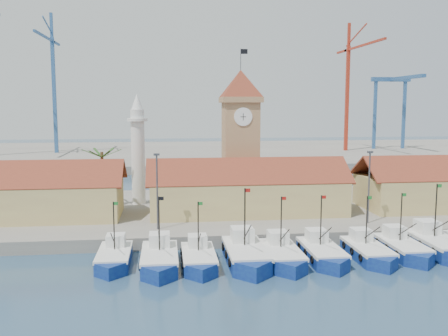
{
  "coord_description": "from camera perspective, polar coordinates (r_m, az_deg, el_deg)",
  "views": [
    {
      "loc": [
        -10.96,
        -46.38,
        16.07
      ],
      "look_at": [
        -3.37,
        18.0,
        7.94
      ],
      "focal_mm": 40.0,
      "sensor_mm": 36.0,
      "label": 1
    }
  ],
  "objects": [
    {
      "name": "boat_7",
      "position": [
        57.52,
        19.82,
        -8.74
      ],
      "size": [
        3.43,
        9.39,
        7.1
      ],
      "color": "navy",
      "rests_on": "ground"
    },
    {
      "name": "crane_blue_near",
      "position": [
        156.91,
        -18.99,
        9.86
      ],
      "size": [
        1.0,
        30.45,
        40.92
      ],
      "color": "#2F5A90",
      "rests_on": "terminal"
    },
    {
      "name": "crane_red_right",
      "position": [
        159.88,
        14.21,
        9.79
      ],
      "size": [
        1.0,
        36.19,
        39.2
      ],
      "color": "#AB2D1A",
      "rests_on": "terminal"
    },
    {
      "name": "clock_tower",
      "position": [
        73.32,
        1.89,
        3.93
      ],
      "size": [
        5.8,
        5.8,
        22.7
      ],
      "color": "#9F7B52",
      "rests_on": "quay"
    },
    {
      "name": "boat_4",
      "position": [
        52.07,
        6.72,
        -10.02
      ],
      "size": [
        3.47,
        9.51,
        7.2
      ],
      "color": "navy",
      "rests_on": "ground"
    },
    {
      "name": "boat_5",
      "position": [
        53.5,
        11.22,
        -9.64
      ],
      "size": [
        3.46,
        9.49,
        7.18
      ],
      "color": "navy",
      "rests_on": "ground"
    },
    {
      "name": "boat_2",
      "position": [
        50.85,
        -2.88,
        -10.44
      ],
      "size": [
        3.3,
        9.04,
        6.84
      ],
      "color": "navy",
      "rests_on": "ground"
    },
    {
      "name": "hall_center",
      "position": [
        68.36,
        2.61,
        -3.04
      ],
      "size": [
        27.04,
        10.13,
        7.61
      ],
      "color": "tan",
      "rests_on": "quay"
    },
    {
      "name": "boat_0",
      "position": [
        52.4,
        -12.46,
        -10.08
      ],
      "size": [
        3.26,
        8.92,
        6.75
      ],
      "color": "navy",
      "rests_on": "ground"
    },
    {
      "name": "minaret",
      "position": [
        74.76,
        -9.81,
        2.18
      ],
      "size": [
        3.0,
        3.0,
        16.3
      ],
      "color": "silver",
      "rests_on": "quay"
    },
    {
      "name": "terminal",
      "position": [
        157.49,
        -2.71,
        1.65
      ],
      "size": [
        240.0,
        80.0,
        2.0
      ],
      "primitive_type": "cube",
      "color": "gray",
      "rests_on": "ground"
    },
    {
      "name": "boat_3",
      "position": [
        51.55,
        2.55,
        -10.04
      ],
      "size": [
        3.92,
        10.74,
        8.13
      ],
      "color": "navy",
      "rests_on": "ground"
    },
    {
      "name": "boat_8",
      "position": [
        59.76,
        23.33,
        -8.22
      ],
      "size": [
        3.86,
        10.58,
        8.0
      ],
      "color": "navy",
      "rests_on": "ground"
    },
    {
      "name": "boat_6",
      "position": [
        55.2,
        16.22,
        -9.28
      ],
      "size": [
        3.38,
        9.25,
        7.0
      ],
      "color": "navy",
      "rests_on": "ground"
    },
    {
      "name": "quay",
      "position": [
        72.86,
        2.08,
        -4.99
      ],
      "size": [
        140.0,
        32.0,
        1.5
      ],
      "primitive_type": "cube",
      "color": "gray",
      "rests_on": "ground"
    },
    {
      "name": "boat_1",
      "position": [
        50.79,
        -7.38,
        -10.44
      ],
      "size": [
        3.6,
        9.87,
        7.47
      ],
      "color": "navy",
      "rests_on": "ground"
    },
    {
      "name": "hall_left",
      "position": [
        70.67,
        -23.98,
        -3.32
      ],
      "size": [
        31.2,
        10.13,
        7.61
      ],
      "color": "tan",
      "rests_on": "quay"
    },
    {
      "name": "gantry",
      "position": [
        169.58,
        18.95,
        8.11
      ],
      "size": [
        13.0,
        22.0,
        23.2
      ],
      "color": "#2F5A90",
      "rests_on": "terminal"
    },
    {
      "name": "palm_tree",
      "position": [
        73.6,
        -13.72,
        -0.73
      ],
      "size": [
        5.6,
        5.03,
        8.39
      ],
      "color": "brown",
      "rests_on": "quay"
    },
    {
      "name": "lamp_posts",
      "position": [
        60.26,
        4.33,
        -2.03
      ],
      "size": [
        80.7,
        0.25,
        9.03
      ],
      "color": "#3F3F44",
      "rests_on": "quay"
    },
    {
      "name": "ground",
      "position": [
        50.3,
        6.35,
        -11.53
      ],
      "size": [
        400.0,
        400.0,
        0.0
      ],
      "primitive_type": "plane",
      "color": "navy",
      "rests_on": "ground"
    }
  ]
}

